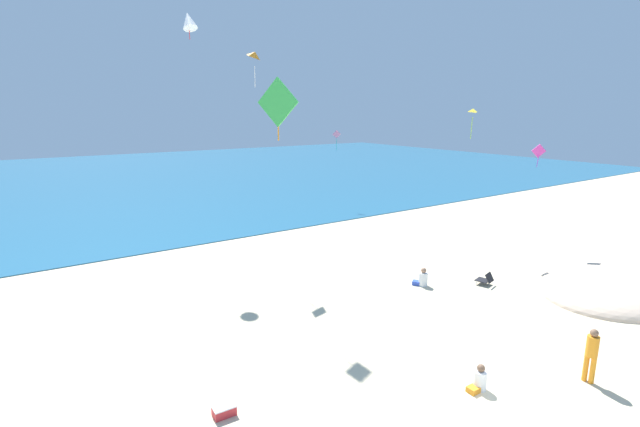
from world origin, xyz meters
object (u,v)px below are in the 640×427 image
(person_1, at_px, (592,352))
(kite_orange, at_px, (255,55))
(person_0, at_px, (479,381))
(person_2, at_px, (422,279))
(kite_green, at_px, (278,103))
(kite_white, at_px, (189,20))
(beach_chair_far_left, at_px, (486,279))
(cooler_box, at_px, (224,410))
(kite_yellow, at_px, (473,111))
(kite_magenta, at_px, (539,151))
(kite_pink, at_px, (337,135))

(person_1, bearing_deg, kite_orange, 92.93)
(person_0, relative_size, person_2, 0.91)
(kite_green, relative_size, kite_white, 1.09)
(beach_chair_far_left, relative_size, cooler_box, 1.37)
(kite_orange, relative_size, kite_yellow, 1.10)
(kite_green, xyz_separation_m, kite_magenta, (15.81, 2.58, -2.12))
(kite_green, bearing_deg, beach_chair_far_left, 7.75)
(kite_green, distance_m, kite_magenta, 16.15)
(kite_orange, bearing_deg, person_0, -91.20)
(person_1, bearing_deg, person_2, 72.24)
(cooler_box, height_order, kite_magenta, kite_magenta)
(person_2, relative_size, kite_magenta, 0.72)
(kite_green, xyz_separation_m, kite_orange, (4.53, 10.25, 2.34))
(person_1, relative_size, kite_pink, 1.03)
(cooler_box, relative_size, kite_white, 0.42)
(person_1, distance_m, kite_pink, 25.37)
(kite_yellow, relative_size, kite_white, 1.13)
(beach_chair_far_left, xyz_separation_m, person_0, (-6.60, -4.63, 0.00))
(kite_green, height_order, kite_magenta, kite_green)
(kite_pink, bearing_deg, kite_green, -129.52)
(beach_chair_far_left, bearing_deg, kite_green, 82.44)
(person_2, distance_m, kite_pink, 18.11)
(person_1, distance_m, person_2, 7.77)
(kite_orange, distance_m, kite_yellow, 11.15)
(cooler_box, bearing_deg, person_2, 17.48)
(person_1, relative_size, kite_green, 1.06)
(kite_white, distance_m, kite_magenta, 17.88)
(beach_chair_far_left, distance_m, kite_green, 13.14)
(kite_white, bearing_deg, kite_pink, 25.35)
(person_1, height_order, kite_pink, kite_pink)
(kite_green, height_order, kite_orange, kite_orange)
(cooler_box, bearing_deg, kite_pink, 47.74)
(cooler_box, distance_m, person_2, 10.90)
(person_0, relative_size, kite_green, 0.49)
(kite_white, bearing_deg, person_0, -82.82)
(person_1, xyz_separation_m, kite_orange, (-2.54, 14.87, 8.97))
(kite_orange, bearing_deg, kite_magenta, -34.22)
(kite_white, bearing_deg, beach_chair_far_left, -52.23)
(kite_white, xyz_separation_m, kite_magenta, (13.54, -9.97, -6.07))
(kite_yellow, height_order, kite_white, kite_white)
(person_0, distance_m, person_1, 3.24)
(person_2, xyz_separation_m, kite_white, (-6.28, 9.57, 11.20))
(cooler_box, distance_m, kite_green, 7.64)
(person_0, bearing_deg, person_1, 153.29)
(cooler_box, xyz_separation_m, kite_green, (1.85, 0.30, 7.40))
(kite_green, xyz_separation_m, kite_pink, (15.54, 18.84, -2.02))
(kite_green, distance_m, kite_pink, 24.50)
(person_2, bearing_deg, person_0, 112.13)
(kite_magenta, bearing_deg, cooler_box, -170.74)
(beach_chair_far_left, distance_m, kite_magenta, 7.24)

